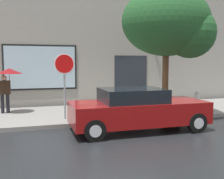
% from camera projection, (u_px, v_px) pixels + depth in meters
% --- Properties ---
extents(ground_plane, '(60.00, 60.00, 0.00)m').
position_uv_depth(ground_plane, '(132.00, 131.00, 8.83)').
color(ground_plane, black).
extents(sidewalk, '(20.00, 4.00, 0.15)m').
position_uv_depth(sidewalk, '(107.00, 113.00, 11.68)').
color(sidewalk, gray).
rests_on(sidewalk, ground).
extents(building_facade, '(20.00, 0.67, 7.00)m').
position_uv_depth(building_facade, '(93.00, 38.00, 13.71)').
color(building_facade, '#9E998E').
rests_on(building_facade, ground).
extents(parked_car, '(4.45, 1.88, 1.40)m').
position_uv_depth(parked_car, '(137.00, 110.00, 8.85)').
color(parked_car, maroon).
rests_on(parked_car, ground).
extents(fire_hydrant, '(0.30, 0.44, 0.82)m').
position_uv_depth(fire_hydrant, '(197.00, 101.00, 11.98)').
color(fire_hydrant, white).
rests_on(fire_hydrant, sidewalk).
extents(pedestrian_with_umbrella, '(1.07, 1.07, 1.85)m').
position_uv_depth(pedestrian_with_umbrella, '(8.00, 77.00, 11.05)').
color(pedestrian_with_umbrella, black).
rests_on(pedestrian_with_umbrella, sidewalk).
extents(street_tree, '(3.57, 3.04, 5.02)m').
position_uv_depth(street_tree, '(171.00, 24.00, 10.53)').
color(street_tree, '#4C3823').
rests_on(street_tree, sidewalk).
extents(stop_sign, '(0.76, 0.10, 2.42)m').
position_uv_depth(stop_sign, '(64.00, 73.00, 9.80)').
color(stop_sign, gray).
rests_on(stop_sign, sidewalk).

